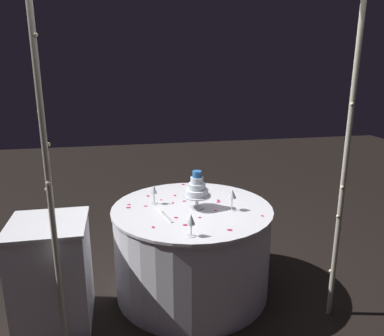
{
  "coord_description": "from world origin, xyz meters",
  "views": [
    {
      "loc": [
        0.54,
        2.75,
        1.84
      ],
      "look_at": [
        0.0,
        0.0,
        1.06
      ],
      "focal_mm": 35.27,
      "sensor_mm": 36.0,
      "label": 1
    }
  ],
  "objects": [
    {
      "name": "rose_petal_3",
      "position": [
        -0.16,
        0.11,
        0.74
      ],
      "size": [
        0.04,
        0.03,
        0.0
      ],
      "primitive_type": "ellipsoid",
      "rotation": [
        0.0,
        0.0,
        5.77
      ],
      "color": "#C61951",
      "rests_on": "main_table"
    },
    {
      "name": "rose_petal_12",
      "position": [
        0.04,
        -0.14,
        0.74
      ],
      "size": [
        0.04,
        0.03,
        0.0
      ],
      "primitive_type": "ellipsoid",
      "rotation": [
        0.0,
        0.0,
        3.38
      ],
      "color": "#C61951",
      "rests_on": "main_table"
    },
    {
      "name": "rose_petal_11",
      "position": [
        -0.17,
        0.47,
        0.74
      ],
      "size": [
        0.05,
        0.04,
        0.0
      ],
      "primitive_type": "ellipsoid",
      "rotation": [
        0.0,
        0.0,
        5.95
      ],
      "color": "#C61951",
      "rests_on": "main_table"
    },
    {
      "name": "wine_glass_2",
      "position": [
        -0.29,
        0.12,
        0.86
      ],
      "size": [
        0.06,
        0.06,
        0.17
      ],
      "color": "silver",
      "rests_on": "main_table"
    },
    {
      "name": "tiered_cake",
      "position": [
        -0.03,
        0.02,
        0.89
      ],
      "size": [
        0.22,
        0.22,
        0.3
      ],
      "color": "silver",
      "rests_on": "main_table"
    },
    {
      "name": "rose_petal_15",
      "position": [
        -0.41,
        -0.28,
        0.74
      ],
      "size": [
        0.04,
        0.03,
        0.0
      ],
      "primitive_type": "ellipsoid",
      "rotation": [
        0.0,
        0.0,
        2.85
      ],
      "color": "#C61951",
      "rests_on": "main_table"
    },
    {
      "name": "main_table",
      "position": [
        0.0,
        0.0,
        0.37
      ],
      "size": [
        1.28,
        1.28,
        0.73
      ],
      "color": "white",
      "rests_on": "ground"
    },
    {
      "name": "rose_petal_16",
      "position": [
        0.11,
        0.33,
        0.74
      ],
      "size": [
        0.04,
        0.03,
        0.0
      ],
      "primitive_type": "ellipsoid",
      "rotation": [
        0.0,
        0.0,
        3.34
      ],
      "color": "#C61951",
      "rests_on": "main_table"
    },
    {
      "name": "rose_petal_14",
      "position": [
        0.36,
        -0.09,
        0.74
      ],
      "size": [
        0.04,
        0.03,
        0.0
      ],
      "primitive_type": "ellipsoid",
      "rotation": [
        0.0,
        0.0,
        2.93
      ],
      "color": "#C61951",
      "rests_on": "main_table"
    },
    {
      "name": "rose_petal_5",
      "position": [
        0.09,
        -0.3,
        0.74
      ],
      "size": [
        0.03,
        0.04,
        0.0
      ],
      "primitive_type": "ellipsoid",
      "rotation": [
        0.0,
        0.0,
        1.62
      ],
      "color": "#C61951",
      "rests_on": "main_table"
    },
    {
      "name": "wine_glass_0",
      "position": [
        0.11,
        0.51,
        0.85
      ],
      "size": [
        0.06,
        0.06,
        0.16
      ],
      "color": "silver",
      "rests_on": "main_table"
    },
    {
      "name": "rose_petal_2",
      "position": [
        0.16,
        0.18,
        0.74
      ],
      "size": [
        0.04,
        0.04,
        0.0
      ],
      "primitive_type": "ellipsoid",
      "rotation": [
        0.0,
        0.0,
        2.57
      ],
      "color": "#C61951",
      "rests_on": "main_table"
    },
    {
      "name": "ground_plane",
      "position": [
        0.0,
        0.0,
        0.0
      ],
      "size": [
        12.0,
        12.0,
        0.0
      ],
      "primitive_type": "plane",
      "color": "black"
    },
    {
      "name": "rose_petal_19",
      "position": [
        -0.07,
        -0.35,
        0.74
      ],
      "size": [
        0.04,
        0.04,
        0.0
      ],
      "primitive_type": "ellipsoid",
      "rotation": [
        0.0,
        0.0,
        0.26
      ],
      "color": "#C61951",
      "rests_on": "main_table"
    },
    {
      "name": "rose_petal_17",
      "position": [
        -0.23,
        -0.07,
        0.74
      ],
      "size": [
        0.04,
        0.04,
        0.0
      ],
      "primitive_type": "ellipsoid",
      "rotation": [
        0.0,
        0.0,
        0.51
      ],
      "color": "#C61951",
      "rests_on": "main_table"
    },
    {
      "name": "rose_petal_7",
      "position": [
        0.22,
        -0.21,
        0.74
      ],
      "size": [
        0.03,
        0.03,
        0.0
      ],
      "primitive_type": "ellipsoid",
      "rotation": [
        0.0,
        0.0,
        2.64
      ],
      "color": "#C61951",
      "rests_on": "main_table"
    },
    {
      "name": "rose_petal_6",
      "position": [
        -0.03,
        -0.59,
        0.74
      ],
      "size": [
        0.04,
        0.04,
        0.0
      ],
      "primitive_type": "ellipsoid",
      "rotation": [
        0.0,
        0.0,
        0.38
      ],
      "color": "#C61951",
      "rests_on": "main_table"
    },
    {
      "name": "decorative_arch",
      "position": [
        -0.0,
        0.52,
        1.47
      ],
      "size": [
        1.97,
        0.06,
        2.27
      ],
      "color": "#B7B29E",
      "rests_on": "ground"
    },
    {
      "name": "rose_petal_4",
      "position": [
        0.49,
        -0.15,
        0.74
      ],
      "size": [
        0.03,
        0.02,
        0.0
      ],
      "primitive_type": "ellipsoid",
      "rotation": [
        0.0,
        0.0,
        3.06
      ],
      "color": "#C61951",
      "rests_on": "main_table"
    },
    {
      "name": "rose_petal_10",
      "position": [
        -0.24,
        -0.11,
        0.74
      ],
      "size": [
        0.04,
        0.04,
        0.0
      ],
      "primitive_type": "ellipsoid",
      "rotation": [
        0.0,
        0.0,
        2.16
      ],
      "color": "#C61951",
      "rests_on": "main_table"
    },
    {
      "name": "rose_petal_9",
      "position": [
        0.5,
        -0.09,
        0.74
      ],
      "size": [
        0.04,
        0.03,
        0.0
      ],
      "primitive_type": "ellipsoid",
      "rotation": [
        0.0,
        0.0,
        0.07
      ],
      "color": "#C61951",
      "rests_on": "main_table"
    },
    {
      "name": "side_table",
      "position": [
        1.06,
        0.21,
        0.39
      ],
      "size": [
        0.53,
        0.53,
        0.78
      ],
      "color": "white",
      "rests_on": "ground"
    },
    {
      "name": "rose_petal_13",
      "position": [
        0.14,
        -0.12,
        0.74
      ],
      "size": [
        0.03,
        0.04,
        0.0
      ],
      "primitive_type": "ellipsoid",
      "rotation": [
        0.0,
        0.0,
        1.17
      ],
      "color": "#C61951",
      "rests_on": "main_table"
    },
    {
      "name": "rose_petal_18",
      "position": [
        0.32,
        -0.33,
        0.74
      ],
      "size": [
        0.03,
        0.04,
        0.0
      ],
      "primitive_type": "ellipsoid",
      "rotation": [
        0.0,
        0.0,
        4.85
      ],
      "color": "#C61951",
      "rests_on": "main_table"
    },
    {
      "name": "rose_petal_0",
      "position": [
        0.34,
        0.32,
        0.74
      ],
      "size": [
        0.03,
        0.04,
        0.0
      ],
      "primitive_type": "ellipsoid",
      "rotation": [
        0.0,
        0.0,
        4.88
      ],
      "color": "#C61951",
      "rests_on": "main_table"
    },
    {
      "name": "wine_glass_1",
      "position": [
        0.29,
        -0.14,
        0.85
      ],
      "size": [
        0.06,
        0.06,
        0.16
      ],
      "color": "silver",
      "rests_on": "main_table"
    },
    {
      "name": "rose_petal_1",
      "position": [
        -0.48,
        0.28,
        0.74
      ],
      "size": [
        0.03,
        0.03,
        0.0
      ],
      "primitive_type": "ellipsoid",
      "rotation": [
        0.0,
        0.0,
        5.09
      ],
      "color": "#C61951",
      "rests_on": "main_table"
    },
    {
      "name": "rose_petal_8",
      "position": [
        -0.02,
        0.22,
        0.74
      ],
      "size": [
        0.03,
        0.02,
        0.0
      ],
      "primitive_type": "ellipsoid",
      "rotation": [
        0.0,
        0.0,
        3.02
      ],
      "color": "#C61951",
      "rests_on": "main_table"
    },
    {
      "name": "cake_knife",
      "position": [
        0.23,
        0.11,
        0.74
      ],
      "size": [
        0.09,
        0.29,
        0.01
      ],
      "color": "silver",
      "rests_on": "main_table"
    }
  ]
}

